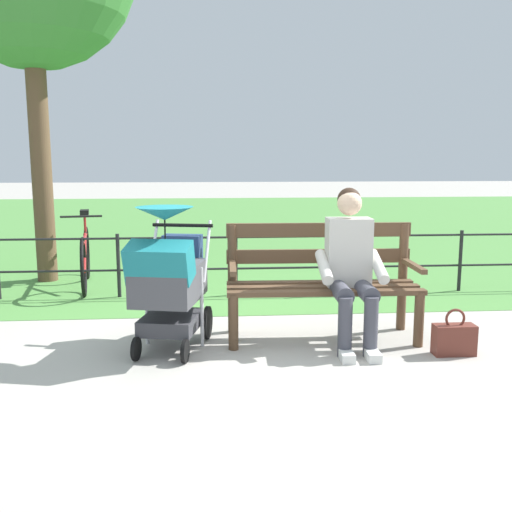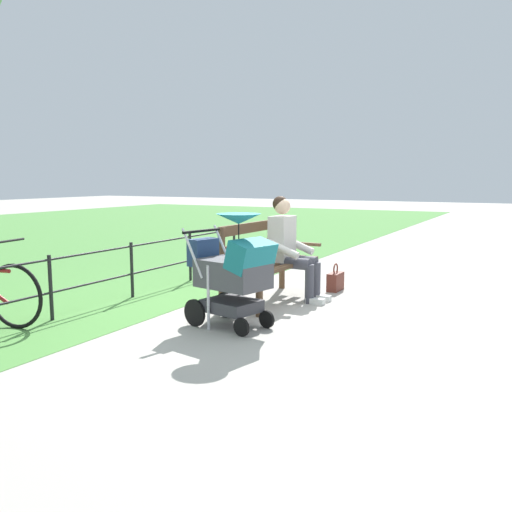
{
  "view_description": "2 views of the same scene",
  "coord_description": "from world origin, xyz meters",
  "px_view_note": "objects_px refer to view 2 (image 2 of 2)",
  "views": [
    {
      "loc": [
        0.28,
        4.7,
        1.53
      ],
      "look_at": [
        -0.07,
        0.22,
        0.76
      ],
      "focal_mm": 41.34,
      "sensor_mm": 36.0,
      "label": 1
    },
    {
      "loc": [
        5.22,
        2.85,
        1.5
      ],
      "look_at": [
        -0.15,
        0.0,
        0.62
      ],
      "focal_mm": 38.24,
      "sensor_mm": 36.0,
      "label": 2
    }
  ],
  "objects_px": {
    "stroller": "(233,269)",
    "handbag": "(335,281)",
    "person_on_bench": "(290,245)",
    "park_bench": "(267,258)"
  },
  "relations": [
    {
      "from": "park_bench",
      "to": "handbag",
      "type": "distance_m",
      "value": 1.17
    },
    {
      "from": "stroller",
      "to": "handbag",
      "type": "height_order",
      "value": "stroller"
    },
    {
      "from": "stroller",
      "to": "park_bench",
      "type": "bearing_deg",
      "value": -168.08
    },
    {
      "from": "handbag",
      "to": "person_on_bench",
      "type": "bearing_deg",
      "value": -23.87
    },
    {
      "from": "person_on_bench",
      "to": "handbag",
      "type": "bearing_deg",
      "value": 156.13
    },
    {
      "from": "park_bench",
      "to": "stroller",
      "type": "height_order",
      "value": "stroller"
    },
    {
      "from": "person_on_bench",
      "to": "stroller",
      "type": "bearing_deg",
      "value": 1.68
    },
    {
      "from": "park_bench",
      "to": "person_on_bench",
      "type": "distance_m",
      "value": 0.33
    },
    {
      "from": "stroller",
      "to": "handbag",
      "type": "relative_size",
      "value": 3.11
    },
    {
      "from": "person_on_bench",
      "to": "park_bench",
      "type": "bearing_deg",
      "value": -48.62
    }
  ]
}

